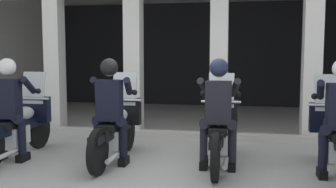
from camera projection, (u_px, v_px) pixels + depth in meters
name	position (u px, v px, depth m)	size (l,w,h in m)	color
ground_plane	(190.00, 129.00, 8.65)	(80.00, 80.00, 0.00)	#999993
station_building	(192.00, 34.00, 10.72)	(10.11, 5.34, 3.46)	black
kerb_strip	(171.00, 134.00, 7.82)	(9.61, 0.24, 0.12)	#B7B5AD
motorcycle_far_left	(21.00, 125.00, 6.34)	(0.62, 2.04, 1.35)	black
police_officer_far_left	(9.00, 100.00, 6.02)	(0.63, 0.61, 1.58)	black
motorcycle_center_left	(117.00, 128.00, 6.12)	(0.62, 2.04, 1.35)	black
police_officer_center_left	(110.00, 102.00, 5.80)	(0.63, 0.61, 1.58)	black
motorcycle_center_right	(219.00, 131.00, 5.86)	(0.62, 2.04, 1.35)	black
police_officer_center_right	(219.00, 104.00, 5.54)	(0.63, 0.61, 1.58)	black
motorcycle_far_right	(334.00, 137.00, 5.44)	(0.62, 2.04, 1.35)	black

